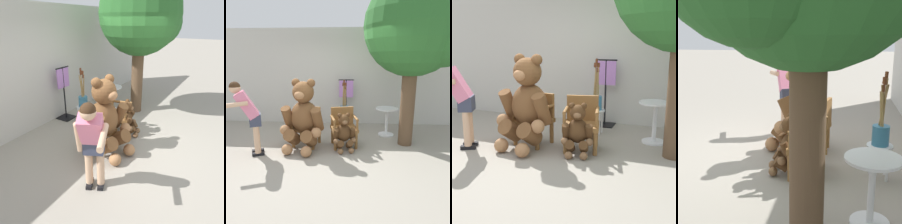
{
  "view_description": "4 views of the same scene",
  "coord_description": "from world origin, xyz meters",
  "views": [
    {
      "loc": [
        -3.59,
        -1.66,
        2.43
      ],
      "look_at": [
        0.1,
        0.48,
        0.63
      ],
      "focal_mm": 35.0,
      "sensor_mm": 36.0,
      "label": 1
    },
    {
      "loc": [
        0.6,
        -4.17,
        1.94
      ],
      "look_at": [
        0.33,
        0.01,
        0.91
      ],
      "focal_mm": 35.0,
      "sensor_mm": 36.0,
      "label": 2
    },
    {
      "loc": [
        1.89,
        -4.09,
        1.76
      ],
      "look_at": [
        0.16,
        0.42,
        0.63
      ],
      "focal_mm": 50.0,
      "sensor_mm": 36.0,
      "label": 3
    },
    {
      "loc": [
        4.36,
        1.0,
        1.87
      ],
      "look_at": [
        -0.19,
        0.18,
        0.7
      ],
      "focal_mm": 50.0,
      "sensor_mm": 36.0,
      "label": 4
    }
  ],
  "objects": [
    {
      "name": "ground_plane",
      "position": [
        0.0,
        0.0,
        0.0
      ],
      "size": [
        60.0,
        60.0,
        0.0
      ],
      "primitive_type": "plane",
      "color": "gray"
    },
    {
      "name": "wooden_chair_left",
      "position": [
        -0.42,
        0.55,
        0.46
      ],
      "size": [
        0.65,
        0.61,
        0.86
      ],
      "color": "brown",
      "rests_on": "ground"
    },
    {
      "name": "wooden_chair_right",
      "position": [
        0.41,
        0.55,
        0.46
      ],
      "size": [
        0.67,
        0.64,
        0.86
      ],
      "color": "brown",
      "rests_on": "ground"
    },
    {
      "name": "teddy_bear_large",
      "position": [
        -0.44,
        0.29,
        0.75
      ],
      "size": [
        0.95,
        0.94,
        1.53
      ],
      "color": "brown",
      "rests_on": "ground"
    },
    {
      "name": "teddy_bear_small",
      "position": [
        0.44,
        0.27,
        0.4
      ],
      "size": [
        0.51,
        0.51,
        0.82
      ],
      "color": "#4C3019",
      "rests_on": "ground"
    },
    {
      "name": "person_visitor",
      "position": [
        -1.45,
        -0.1,
        0.91
      ],
      "size": [
        0.7,
        0.69,
        1.52
      ],
      "color": "black",
      "rests_on": "ground"
    },
    {
      "name": "white_stool",
      "position": [
        0.39,
        1.47,
        0.36
      ],
      "size": [
        0.34,
        0.34,
        0.46
      ],
      "color": "silver",
      "rests_on": "ground"
    },
    {
      "name": "brush_bucket",
      "position": [
        0.4,
        1.47,
        0.67
      ],
      "size": [
        0.22,
        0.22,
        0.95
      ],
      "color": "teal",
      "rests_on": "white_stool"
    },
    {
      "name": "round_side_table",
      "position": [
        1.49,
        1.3,
        0.45
      ],
      "size": [
        0.56,
        0.56,
        0.72
      ],
      "color": "silver",
      "rests_on": "ground"
    }
  ]
}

